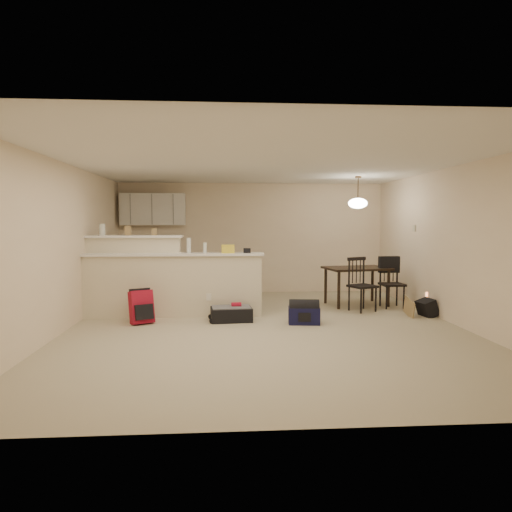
{
  "coord_description": "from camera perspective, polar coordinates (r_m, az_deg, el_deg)",
  "views": [
    {
      "loc": [
        -0.63,
        -6.92,
        1.62
      ],
      "look_at": [
        -0.1,
        0.7,
        1.05
      ],
      "focal_mm": 32.0,
      "sensor_mm": 36.0,
      "label": 1
    }
  ],
  "objects": [
    {
      "name": "small_box",
      "position": [
        8.14,
        -12.61,
        2.97
      ],
      "size": [
        0.08,
        0.06,
        0.12
      ],
      "primitive_type": "cube",
      "color": "#9F8252",
      "rests_on": "breakfast_bar"
    },
    {
      "name": "pouch",
      "position": [
        7.85,
        -1.13,
        0.69
      ],
      "size": [
        0.12,
        0.1,
        0.08
      ],
      "primitive_type": "cube",
      "color": "#9F8252",
      "rests_on": "breakfast_bar"
    },
    {
      "name": "black_daypack",
      "position": [
        8.43,
        20.6,
        -6.11
      ],
      "size": [
        0.28,
        0.35,
        0.28
      ],
      "primitive_type": "cube",
      "rotation": [
        0.0,
        0.0,
        1.73
      ],
      "color": "black",
      "rests_on": "ground"
    },
    {
      "name": "room",
      "position": [
        6.96,
        1.22,
        1.21
      ],
      "size": [
        7.0,
        7.02,
        2.5
      ],
      "color": "#B6AA8C",
      "rests_on": "ground"
    },
    {
      "name": "navy_duffel",
      "position": [
        7.36,
        6.02,
        -7.41
      ],
      "size": [
        0.52,
        0.32,
        0.27
      ],
      "primitive_type": "cube",
      "rotation": [
        0.0,
        0.0,
        -0.11
      ],
      "color": "#121239",
      "rests_on": "ground"
    },
    {
      "name": "cardboard_sheet",
      "position": [
        8.3,
        18.6,
        -6.15
      ],
      "size": [
        0.02,
        0.4,
        0.3
      ],
      "primitive_type": "cube",
      "rotation": [
        0.0,
        0.0,
        1.58
      ],
      "color": "#9F8252",
      "rests_on": "ground"
    },
    {
      "name": "bag_lump",
      "position": [
        7.84,
        -3.52,
        0.89
      ],
      "size": [
        0.22,
        0.18,
        0.14
      ],
      "primitive_type": "cube",
      "color": "#9F8252",
      "rests_on": "breakfast_bar"
    },
    {
      "name": "jar",
      "position": [
        8.32,
        -18.67,
        3.15
      ],
      "size": [
        0.1,
        0.1,
        0.2
      ],
      "primitive_type": "cylinder",
      "color": "silver",
      "rests_on": "breakfast_bar"
    },
    {
      "name": "red_backpack",
      "position": [
        7.56,
        -14.13,
        -6.21
      ],
      "size": [
        0.41,
        0.35,
        0.52
      ],
      "primitive_type": "cube",
      "rotation": [
        0.0,
        0.0,
        0.47
      ],
      "color": "#A71229",
      "rests_on": "ground"
    },
    {
      "name": "bottle_a",
      "position": [
        7.86,
        -8.4,
        1.3
      ],
      "size": [
        0.07,
        0.07,
        0.26
      ],
      "primitive_type": "cylinder",
      "color": "silver",
      "rests_on": "breakfast_bar"
    },
    {
      "name": "breakfast_bar",
      "position": [
        8.05,
        -12.01,
        -3.05
      ],
      "size": [
        3.08,
        0.58,
        1.39
      ],
      "color": "beige",
      "rests_on": "ground"
    },
    {
      "name": "kitchen_counter",
      "position": [
        10.28,
        -11.61,
        -2.35
      ],
      "size": [
        1.8,
        0.6,
        0.9
      ],
      "primitive_type": "cube",
      "color": "white",
      "rests_on": "ground"
    },
    {
      "name": "dining_chair_far",
      "position": [
        9.0,
        16.65,
        -3.24
      ],
      "size": [
        0.43,
        0.41,
        0.94
      ],
      "primitive_type": null,
      "rotation": [
        0.0,
        0.0,
        0.04
      ],
      "color": "black",
      "rests_on": "ground"
    },
    {
      "name": "suitcase",
      "position": [
        7.55,
        -3.11,
        -7.27
      ],
      "size": [
        0.69,
        0.48,
        0.22
      ],
      "primitive_type": "cube",
      "rotation": [
        0.0,
        0.0,
        0.09
      ],
      "color": "black",
      "rests_on": "ground"
    },
    {
      "name": "pendant_lamp",
      "position": [
        9.05,
        12.61,
        6.51
      ],
      "size": [
        0.36,
        0.36,
        0.62
      ],
      "color": "brown",
      "rests_on": "room"
    },
    {
      "name": "thermostat",
      "position": [
        9.21,
        19.16,
        3.29
      ],
      "size": [
        0.02,
        0.12,
        0.12
      ],
      "primitive_type": "cube",
      "color": "beige",
      "rests_on": "room"
    },
    {
      "name": "cereal_box",
      "position": [
        8.22,
        -15.71,
        3.06
      ],
      "size": [
        0.1,
        0.07,
        0.16
      ],
      "primitive_type": "cube",
      "color": "#9F8252",
      "rests_on": "breakfast_bar"
    },
    {
      "name": "dining_chair_near",
      "position": [
        8.51,
        13.18,
        -3.49
      ],
      "size": [
        0.56,
        0.55,
        0.98
      ],
      "primitive_type": null,
      "rotation": [
        0.0,
        0.0,
        0.42
      ],
      "color": "black",
      "rests_on": "ground"
    },
    {
      "name": "bottle_b",
      "position": [
        7.84,
        -6.4,
        1.02
      ],
      "size": [
        0.06,
        0.06,
        0.18
      ],
      "primitive_type": "cylinder",
      "color": "silver",
      "rests_on": "breakfast_bar"
    },
    {
      "name": "upper_cabinets",
      "position": [
        10.37,
        -12.74,
        5.72
      ],
      "size": [
        1.4,
        0.34,
        0.7
      ],
      "primitive_type": "cube",
      "color": "white",
      "rests_on": "room"
    },
    {
      "name": "dining_table",
      "position": [
        9.09,
        12.47,
        -1.95
      ],
      "size": [
        1.3,
        0.98,
        0.74
      ],
      "rotation": [
        0.0,
        0.0,
        0.17
      ],
      "color": "black",
      "rests_on": "ground"
    }
  ]
}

